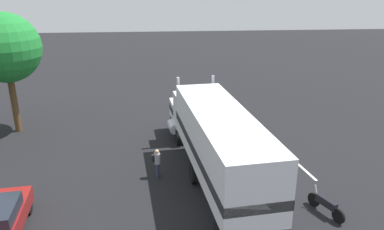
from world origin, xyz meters
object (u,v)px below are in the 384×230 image
(tree_left, at_px, (5,48))
(semi_truck, at_px, (214,135))
(motorcycle, at_px, (326,205))
(person_bystander, at_px, (157,162))

(tree_left, bearing_deg, semi_truck, -122.63)
(motorcycle, height_order, tree_left, tree_left)
(person_bystander, distance_m, tree_left, 13.32)
(tree_left, bearing_deg, motorcycle, -124.21)
(semi_truck, xyz_separation_m, person_bystander, (0.51, 2.96, -1.63))
(motorcycle, xyz_separation_m, tree_left, (11.72, 17.24, 5.39))
(semi_truck, xyz_separation_m, motorcycle, (-3.59, -4.54, -2.04))
(semi_truck, bearing_deg, motorcycle, -128.31)
(semi_truck, bearing_deg, person_bystander, 80.17)
(semi_truck, height_order, person_bystander, semi_truck)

